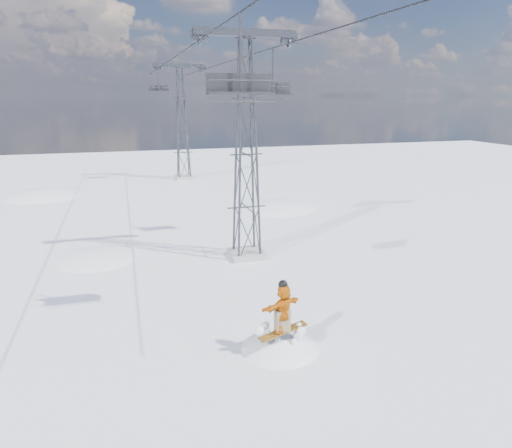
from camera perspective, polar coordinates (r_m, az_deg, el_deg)
The scene contains 9 objects.
ground at distance 17.47m, azimuth 3.29°, elevation -12.90°, with size 120.00×120.00×0.00m, color white.
snow_terrain at distance 39.93m, azimuth -14.13°, elevation -11.51°, with size 39.00×37.00×22.00m.
lift_tower_near at distance 23.40m, azimuth -1.23°, elevation 8.62°, with size 5.20×1.80×11.43m.
lift_tower_far at distance 47.89m, azimuth -9.22°, elevation 12.06°, with size 5.20×1.80×11.43m.
haul_cables at distance 34.54m, azimuth -6.57°, elevation 19.76°, with size 4.46×51.00×0.06m.
snowboarder_jump at distance 17.16m, azimuth 2.90°, elevation -19.93°, with size 4.40×4.40×6.58m.
lift_chair_near at distance 15.42m, azimuth -1.98°, elevation 16.90°, with size 2.19×0.63×2.71m.
lift_chair_mid at distance 26.29m, azimuth 2.04°, elevation 16.43°, with size 2.17×0.63×2.70m.
lift_chair_far at distance 46.45m, azimuth -12.03°, elevation 16.21°, with size 1.84×0.53×2.29m.
Camera 1 is at (-5.23, -14.42, 8.36)m, focal length 32.00 mm.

